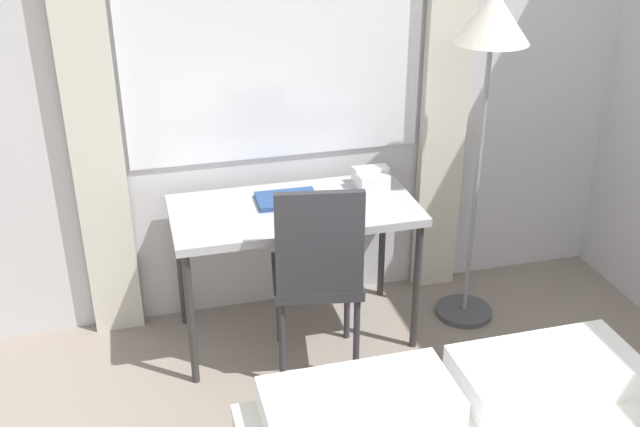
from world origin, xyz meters
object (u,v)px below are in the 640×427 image
object	(u,v)px
book	(287,199)
desk	(294,218)
desk_chair	(317,268)
telephone	(371,178)
standing_lamp	(490,51)

from	to	relation	value
book	desk	bearing A→B (deg)	-74.03
desk_chair	telephone	bearing A→B (deg)	57.77
telephone	standing_lamp	bearing A→B (deg)	-20.00
standing_lamp	telephone	size ratio (longest dim) A/B	9.43
standing_lamp	book	world-z (taller)	standing_lamp
telephone	book	size ratio (longest dim) A/B	0.61
desk	telephone	world-z (taller)	telephone
desk_chair	telephone	distance (m)	0.62
book	standing_lamp	bearing A→B (deg)	-7.16
desk	standing_lamp	world-z (taller)	standing_lamp
standing_lamp	book	xyz separation A→B (m)	(-0.93, 0.12, -0.68)
telephone	book	xyz separation A→B (m)	(-0.44, -0.06, -0.03)
desk	desk_chair	world-z (taller)	desk_chair
standing_lamp	desk	bearing A→B (deg)	176.66
desk_chair	desk	bearing A→B (deg)	105.62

